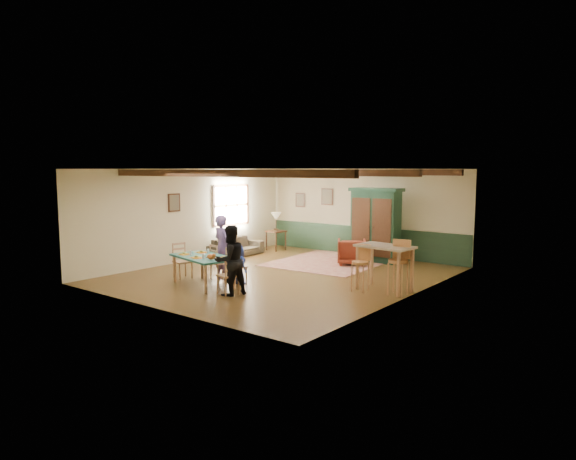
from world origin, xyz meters
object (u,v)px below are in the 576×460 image
Objects in this scene: dining_chair_end_right at (228,274)px; end_table at (276,240)px; dining_chair_far_left at (220,262)px; bar_stool_right at (398,268)px; dining_chair_far_right at (236,266)px; bar_stool_left at (360,268)px; person_man at (222,247)px; person_woman at (230,260)px; armoire at (376,225)px; table_lamp at (276,221)px; counter_table at (384,268)px; armchair at (352,252)px; cat at (211,256)px; dining_chair_end_left at (183,261)px; person_child at (239,265)px; dining_table at (204,271)px; sofa at (236,247)px.

dining_chair_end_right is 1.31× the size of end_table.
bar_stool_right is at bearing -149.85° from dining_chair_far_left.
dining_chair_far_right is 0.84× the size of bar_stool_left.
end_table is at bearing -137.00° from dining_chair_end_right.
person_woman is at bearing 154.13° from person_man.
bar_stool_left is (3.34, 1.03, 0.08)m from dining_chair_far_left.
table_lamp is at bearing -177.71° from armoire.
counter_table is (3.72, 1.33, -0.28)m from person_man.
bar_stool_left is at bearing 92.96° from armchair.
person_woman is 4.58× the size of cat.
dining_chair_end_left is 4.79m from armchair.
bar_stool_right is at bearing -145.07° from person_child.
end_table is (-3.33, 0.68, -0.03)m from armchair.
dining_chair_far_right reaches higher than end_table.
dining_table reaches higher than end_table.
person_child is 3.36m from counter_table.
counter_table is (3.07, 2.34, -0.26)m from cat.
table_lamp is (0.29, 1.62, 0.69)m from sofa.
end_table is 6.29m from counter_table.
person_man is at bearing 103.11° from dining_table.
dining_chair_far_right is 1.57m from dining_chair_end_left.
dining_chair_end_left reaches higher than end_table.
person_man is 2.39× the size of end_table.
dining_chair_end_right is at bearing 136.17° from dining_chair_far_right.
bar_stool_right is at bearing -57.39° from dining_chair_end_left.
cat is 0.41× the size of armchair.
dining_chair_far_left is at bearing 90.00° from person_man.
dining_table is at bearing 63.43° from person_child.
dining_table is at bearing -157.31° from bar_stool_right.
armoire is 1.12× the size of sofa.
dining_chair_end_right is 3.66m from bar_stool_right.
bar_stool_right reaches higher than dining_chair_end_left.
counter_table is at bearing 102.75° from armchair.
dining_chair_end_left is 2.11m from dining_chair_end_right.
end_table is 6.72m from bar_stool_right.
person_man is 4.67m from table_lamp.
table_lamp reaches higher than dining_chair_far_right.
person_man is at bearing -67.12° from table_lamp.
dining_chair_end_right is 0.45× the size of sofa.
bar_stool_right is (2.82, 2.24, -0.17)m from person_woman.
table_lamp is at bearing -137.00° from dining_chair_end_right.
end_table is at bearing -136.38° from person_woman.
dining_table is at bearing -68.58° from table_lamp.
person_woman is at bearing -59.84° from end_table.
bar_stool_left reaches higher than dining_chair_end_right.
cat is at bearing -81.87° from person_woman.
person_woman is 0.70× the size of armoire.
armchair is (0.80, 3.79, -0.10)m from person_child.
bar_stool_left reaches higher than cat.
sofa is at bearing -39.36° from dining_chair_far_left.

